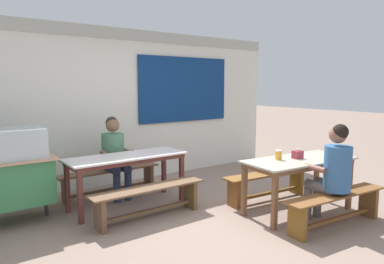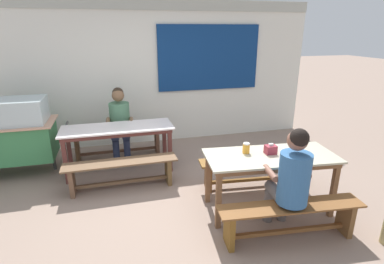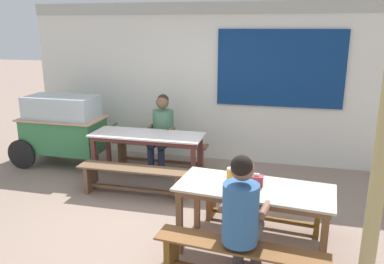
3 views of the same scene
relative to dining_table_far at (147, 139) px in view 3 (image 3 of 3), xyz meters
name	(u,v)px [view 3 (image 3 of 3)]	position (x,y,z in m)	size (l,w,h in m)	color
ground_plane	(168,221)	(0.70, -1.19, -0.67)	(40.00, 40.00, 0.00)	gray
backdrop_wall	(212,80)	(0.74, 1.30, 0.76)	(6.56, 0.23, 2.72)	silver
dining_table_far	(147,139)	(0.00, 0.00, 0.00)	(1.73, 0.64, 0.75)	white
dining_table_near	(254,194)	(1.77, -1.62, 0.00)	(1.65, 0.84, 0.75)	#B9B59B
bench_far_back	(160,151)	(-0.01, 0.61, -0.39)	(1.64, 0.29, 0.42)	brown
bench_far_front	(133,177)	(0.01, -0.61, -0.38)	(1.59, 0.32, 0.42)	brown
bench_near_back	(262,204)	(1.83, -1.02, -0.39)	(1.53, 0.43, 0.42)	brown
bench_near_front	(239,260)	(1.71, -2.23, -0.39)	(1.60, 0.44, 0.42)	brown
food_cart	(62,126)	(-1.65, 0.32, 0.03)	(1.70, 0.79, 1.20)	#39834D
person_near_front	(242,212)	(1.71, -2.16, 0.05)	(0.47, 0.58, 1.28)	#625D5E
person_center_facing	(162,128)	(0.05, 0.55, 0.04)	(0.47, 0.59, 1.26)	navy
tissue_box	(256,180)	(1.79, -1.58, 0.14)	(0.13, 0.10, 0.13)	#972E3C
condiment_jar	(231,174)	(1.51, -1.48, 0.14)	(0.09, 0.09, 0.13)	orange
wooden_support_post	(378,185)	(2.70, -2.56, 0.59)	(0.11, 0.11, 2.51)	tan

